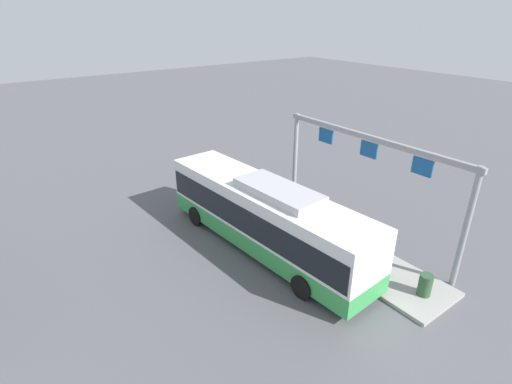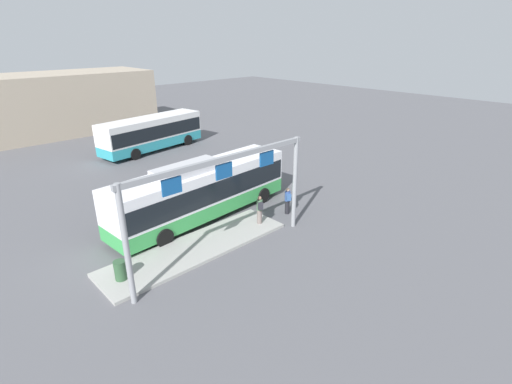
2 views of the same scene
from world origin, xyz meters
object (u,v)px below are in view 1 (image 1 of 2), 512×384
Objects in this scene: person_boarding at (266,187)px; trash_bin at (425,285)px; person_waiting_near at (293,199)px; bus_main at (265,214)px.

person_boarding is 1.86× the size of trash_bin.
person_boarding is 1.00× the size of person_waiting_near.
person_boarding is at bearing -58.52° from person_waiting_near.
person_waiting_near is at bearing -66.64° from bus_main.
person_waiting_near is 8.14m from trash_bin.
bus_main is at bearing 23.53° from trash_bin.
person_waiting_near reaches higher than person_boarding.
trash_bin is at bearing 121.90° from person_boarding.
person_boarding is 10.48m from trash_bin.
bus_main is 13.07× the size of trash_bin.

